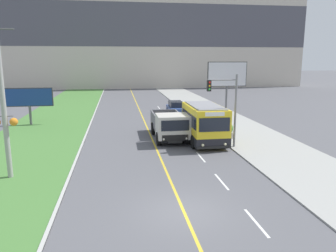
{
  "coord_description": "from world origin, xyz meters",
  "views": [
    {
      "loc": [
        -2.71,
        -13.06,
        6.63
      ],
      "look_at": [
        1.1,
        11.76,
        1.4
      ],
      "focal_mm": 35.0,
      "sensor_mm": 36.0,
      "label": 1
    }
  ],
  "objects_px": {
    "city_bus": "(204,124)",
    "car_distant": "(176,108)",
    "billboard_small": "(29,98)",
    "utility_pole_near": "(3,100)",
    "billboard_large": "(227,75)",
    "planter_round_near": "(228,131)",
    "dump_truck": "(171,126)",
    "planter_round_second": "(216,122)",
    "traffic_light_mast": "(227,102)"
  },
  "relations": [
    {
      "from": "car_distant",
      "to": "billboard_small",
      "type": "xyz_separation_m",
      "value": [
        -15.74,
        -4.77,
        2.01
      ]
    },
    {
      "from": "dump_truck",
      "to": "billboard_large",
      "type": "height_order",
      "value": "billboard_large"
    },
    {
      "from": "city_bus",
      "to": "traffic_light_mast",
      "type": "relative_size",
      "value": 1.02
    },
    {
      "from": "billboard_large",
      "to": "planter_round_second",
      "type": "height_order",
      "value": "billboard_large"
    },
    {
      "from": "utility_pole_near",
      "to": "planter_round_near",
      "type": "relative_size",
      "value": 7.41
    },
    {
      "from": "planter_round_second",
      "to": "city_bus",
      "type": "bearing_deg",
      "value": -115.78
    },
    {
      "from": "traffic_light_mast",
      "to": "dump_truck",
      "type": "bearing_deg",
      "value": 143.37
    },
    {
      "from": "dump_truck",
      "to": "planter_round_near",
      "type": "xyz_separation_m",
      "value": [
        4.87,
        0.07,
        -0.57
      ]
    },
    {
      "from": "traffic_light_mast",
      "to": "planter_round_second",
      "type": "height_order",
      "value": "traffic_light_mast"
    },
    {
      "from": "billboard_large",
      "to": "planter_round_near",
      "type": "relative_size",
      "value": 4.97
    },
    {
      "from": "planter_round_near",
      "to": "planter_round_second",
      "type": "bearing_deg",
      "value": 87.5
    },
    {
      "from": "dump_truck",
      "to": "planter_round_second",
      "type": "relative_size",
      "value": 5.6
    },
    {
      "from": "city_bus",
      "to": "planter_round_second",
      "type": "xyz_separation_m",
      "value": [
        2.52,
        5.22,
        -0.93
      ]
    },
    {
      "from": "dump_truck",
      "to": "car_distant",
      "type": "height_order",
      "value": "dump_truck"
    },
    {
      "from": "utility_pole_near",
      "to": "planter_round_second",
      "type": "relative_size",
      "value": 7.7
    },
    {
      "from": "dump_truck",
      "to": "utility_pole_near",
      "type": "bearing_deg",
      "value": -146.16
    },
    {
      "from": "utility_pole_near",
      "to": "car_distant",
      "type": "bearing_deg",
      "value": 57.12
    },
    {
      "from": "city_bus",
      "to": "car_distant",
      "type": "height_order",
      "value": "city_bus"
    },
    {
      "from": "car_distant",
      "to": "planter_round_near",
      "type": "distance_m",
      "value": 13.46
    },
    {
      "from": "car_distant",
      "to": "billboard_large",
      "type": "bearing_deg",
      "value": 4.79
    },
    {
      "from": "car_distant",
      "to": "planter_round_near",
      "type": "bearing_deg",
      "value": -81.2
    },
    {
      "from": "city_bus",
      "to": "dump_truck",
      "type": "distance_m",
      "value": 2.76
    },
    {
      "from": "dump_truck",
      "to": "car_distant",
      "type": "distance_m",
      "value": 13.67
    },
    {
      "from": "city_bus",
      "to": "car_distant",
      "type": "distance_m",
      "value": 14.46
    },
    {
      "from": "dump_truck",
      "to": "billboard_large",
      "type": "distance_m",
      "value": 17.11
    },
    {
      "from": "dump_truck",
      "to": "planter_round_near",
      "type": "relative_size",
      "value": 5.39
    },
    {
      "from": "traffic_light_mast",
      "to": "billboard_small",
      "type": "distance_m",
      "value": 20.18
    },
    {
      "from": "city_bus",
      "to": "utility_pole_near",
      "type": "distance_m",
      "value": 14.37
    },
    {
      "from": "dump_truck",
      "to": "billboard_large",
      "type": "xyz_separation_m",
      "value": [
        9.37,
        13.92,
        3.31
      ]
    },
    {
      "from": "city_bus",
      "to": "planter_round_near",
      "type": "bearing_deg",
      "value": 25.8
    },
    {
      "from": "traffic_light_mast",
      "to": "billboard_small",
      "type": "bearing_deg",
      "value": 145.67
    },
    {
      "from": "city_bus",
      "to": "billboard_large",
      "type": "xyz_separation_m",
      "value": [
        6.84,
        14.98,
        2.96
      ]
    },
    {
      "from": "city_bus",
      "to": "billboard_small",
      "type": "height_order",
      "value": "billboard_small"
    },
    {
      "from": "dump_truck",
      "to": "utility_pole_near",
      "type": "height_order",
      "value": "utility_pole_near"
    },
    {
      "from": "planter_round_near",
      "to": "planter_round_second",
      "type": "relative_size",
      "value": 1.04
    },
    {
      "from": "dump_truck",
      "to": "planter_round_second",
      "type": "distance_m",
      "value": 6.57
    },
    {
      "from": "dump_truck",
      "to": "traffic_light_mast",
      "type": "xyz_separation_m",
      "value": [
        3.73,
        -2.77,
        2.32
      ]
    },
    {
      "from": "utility_pole_near",
      "to": "planter_round_near",
      "type": "bearing_deg",
      "value": 24.7
    },
    {
      "from": "city_bus",
      "to": "car_distant",
      "type": "relative_size",
      "value": 1.3
    },
    {
      "from": "city_bus",
      "to": "billboard_small",
      "type": "bearing_deg",
      "value": 148.0
    },
    {
      "from": "city_bus",
      "to": "car_distant",
      "type": "xyz_separation_m",
      "value": [
        0.28,
        14.43,
        -0.85
      ]
    },
    {
      "from": "traffic_light_mast",
      "to": "planter_round_near",
      "type": "relative_size",
      "value": 4.41
    },
    {
      "from": "dump_truck",
      "to": "planter_round_second",
      "type": "xyz_separation_m",
      "value": [
        5.05,
        4.16,
        -0.59
      ]
    },
    {
      "from": "dump_truck",
      "to": "billboard_large",
      "type": "bearing_deg",
      "value": 56.04
    },
    {
      "from": "utility_pole_near",
      "to": "billboard_small",
      "type": "distance_m",
      "value": 15.81
    },
    {
      "from": "city_bus",
      "to": "planter_round_near",
      "type": "height_order",
      "value": "city_bus"
    },
    {
      "from": "dump_truck",
      "to": "planter_round_second",
      "type": "bearing_deg",
      "value": 39.49
    },
    {
      "from": "city_bus",
      "to": "dump_truck",
      "type": "height_order",
      "value": "city_bus"
    },
    {
      "from": "car_distant",
      "to": "billboard_large",
      "type": "height_order",
      "value": "billboard_large"
    },
    {
      "from": "billboard_large",
      "to": "traffic_light_mast",
      "type": "bearing_deg",
      "value": -108.69
    }
  ]
}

